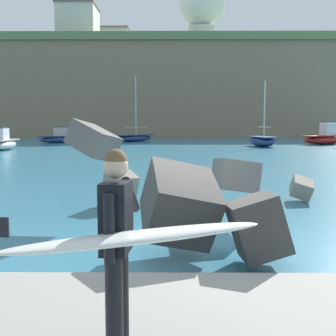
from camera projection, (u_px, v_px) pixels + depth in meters
ground_plane at (191, 250)px, 7.49m from camera, size 400.00×400.00×0.00m
surfer_with_board at (118, 239)px, 3.49m from camera, size 2.12×1.25×1.78m
boat_near_left at (133, 138)px, 51.24m from camera, size 5.30×5.97×7.86m
boat_near_right at (2, 143)px, 34.99m from camera, size 1.55×4.44×1.90m
boat_mid_left at (326, 137)px, 44.19m from camera, size 6.16×4.63×2.41m
boat_mid_centre at (60, 138)px, 48.00m from camera, size 4.39×5.37×1.83m
boat_mid_right at (262, 141)px, 40.17m from camera, size 2.55×4.99×6.12m
headland_bluff at (97, 93)px, 78.70m from camera, size 80.68×31.63×15.60m
radar_dome at (202, 7)px, 73.49m from camera, size 8.13×8.13×11.34m
station_building_west at (114, 43)px, 85.54m from camera, size 6.44×7.77×5.19m
station_building_central at (78, 23)px, 70.01m from camera, size 6.38×6.75×5.80m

